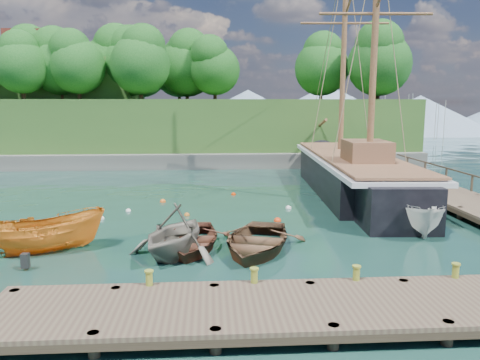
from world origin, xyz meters
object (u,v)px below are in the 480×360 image
object	(u,v)px
motorboat_orange	(49,252)
cabin_boat_white	(420,231)
rowboat_0	(190,248)
schooner	(352,177)
rowboat_2	(256,250)
rowboat_1	(175,256)

from	to	relation	value
motorboat_orange	cabin_boat_white	bearing A→B (deg)	-104.31
rowboat_0	motorboat_orange	distance (m)	5.47
schooner	rowboat_2	bearing A→B (deg)	-119.53
rowboat_0	cabin_boat_white	world-z (taller)	cabin_boat_white
rowboat_2	schooner	world-z (taller)	schooner
rowboat_0	cabin_boat_white	size ratio (longest dim) A/B	1.01
schooner	cabin_boat_white	bearing A→B (deg)	-84.24
rowboat_1	schooner	bearing A→B (deg)	70.39
rowboat_0	schooner	distance (m)	14.65
rowboat_0	motorboat_orange	bearing A→B (deg)	-175.35
rowboat_0	rowboat_1	world-z (taller)	rowboat_1
rowboat_1	schooner	xyz separation A→B (m)	(10.41, 11.69, 1.05)
cabin_boat_white	motorboat_orange	bearing A→B (deg)	-157.17
rowboat_1	motorboat_orange	world-z (taller)	rowboat_1
rowboat_1	rowboat_2	distance (m)	3.18
schooner	rowboat_1	bearing A→B (deg)	-128.33
rowboat_1	rowboat_2	world-z (taller)	rowboat_1
schooner	rowboat_0	bearing A→B (deg)	-129.14
rowboat_2	cabin_boat_white	bearing A→B (deg)	33.72
motorboat_orange	schooner	xyz separation A→B (m)	(15.34, 10.90, 1.05)
cabin_boat_white	schooner	xyz separation A→B (m)	(-0.38, 9.01, 1.05)
rowboat_1	schooner	size ratio (longest dim) A/B	0.15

